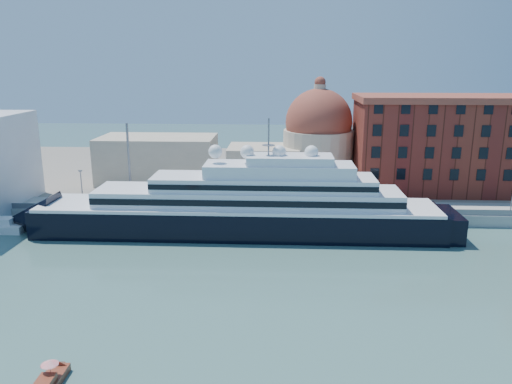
{
  "coord_description": "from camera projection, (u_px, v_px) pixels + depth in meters",
  "views": [
    {
      "loc": [
        12.35,
        -70.16,
        32.99
      ],
      "look_at": [
        7.93,
        18.0,
        9.86
      ],
      "focal_mm": 35.0,
      "sensor_mm": 36.0,
      "label": 1
    }
  ],
  "objects": [
    {
      "name": "ground",
      "position": [
        199.0,
        283.0,
        76.74
      ],
      "size": [
        400.0,
        400.0,
        0.0
      ],
      "primitive_type": "plane",
      "color": "#345A58",
      "rests_on": "ground"
    },
    {
      "name": "quay",
      "position": [
        224.0,
        211.0,
        109.28
      ],
      "size": [
        180.0,
        10.0,
        2.5
      ],
      "primitive_type": "cube",
      "color": "gray",
      "rests_on": "ground"
    },
    {
      "name": "land",
      "position": [
        239.0,
        172.0,
        148.95
      ],
      "size": [
        260.0,
        72.0,
        2.0
      ],
      "primitive_type": "cube",
      "color": "slate",
      "rests_on": "ground"
    },
    {
      "name": "quay_fence",
      "position": [
        221.0,
        209.0,
        104.46
      ],
      "size": [
        180.0,
        0.1,
        1.2
      ],
      "primitive_type": "cube",
      "color": "slate",
      "rests_on": "quay"
    },
    {
      "name": "superyacht",
      "position": [
        225.0,
        211.0,
        97.72
      ],
      "size": [
        89.15,
        12.36,
        26.64
      ],
      "color": "black",
      "rests_on": "ground"
    },
    {
      "name": "water_taxi",
      "position": [
        49.0,
        382.0,
        51.77
      ],
      "size": [
        2.22,
        6.26,
        2.95
      ],
      "rotation": [
        0.0,
        0.0,
        0.02
      ],
      "color": "maroon",
      "rests_on": "ground"
    },
    {
      "name": "warehouse",
      "position": [
        444.0,
        143.0,
        120.97
      ],
      "size": [
        43.0,
        19.0,
        23.25
      ],
      "color": "maroon",
      "rests_on": "land"
    },
    {
      "name": "church",
      "position": [
        258.0,
        149.0,
        129.43
      ],
      "size": [
        66.0,
        18.0,
        25.5
      ],
      "color": "beige",
      "rests_on": "land"
    },
    {
      "name": "lamp_posts",
      "position": [
        163.0,
        174.0,
        106.04
      ],
      "size": [
        120.8,
        2.4,
        18.0
      ],
      "color": "slate",
      "rests_on": "quay"
    }
  ]
}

